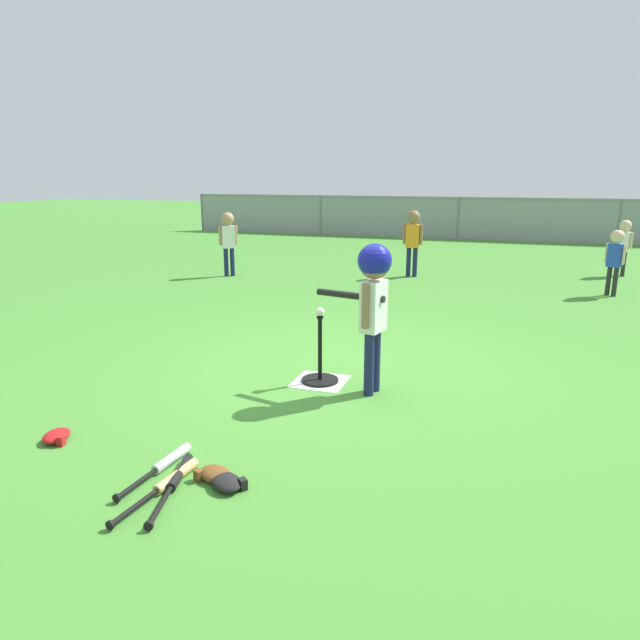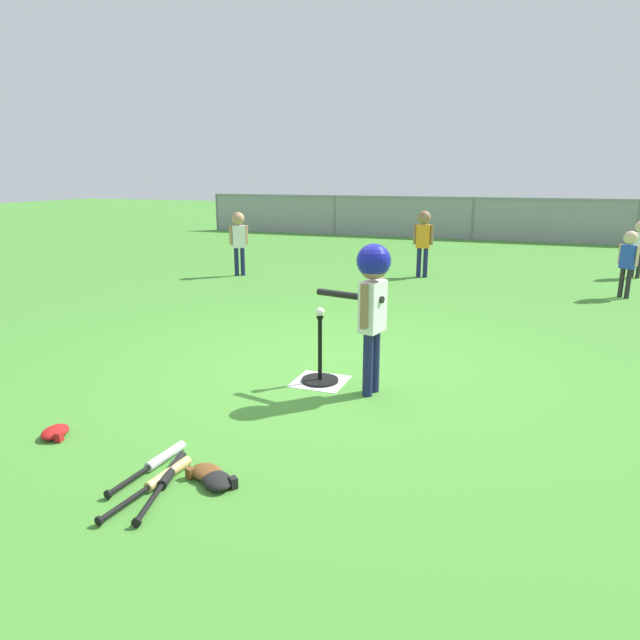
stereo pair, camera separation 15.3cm
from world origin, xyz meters
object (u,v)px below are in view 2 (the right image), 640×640
fielder_deep_center (423,235)px  spare_bat_black (168,476)px  glove_tossed_aside (218,481)px  baseball_on_tee (320,312)px  glove_by_plate (55,432)px  batter_child (372,289)px  fielder_deep_right (639,241)px  spare_bat_silver (158,461)px  batting_tee (320,372)px  glove_near_bats (206,472)px  spare_bat_wood (160,479)px  fielder_near_right (629,255)px  fielder_near_left (239,235)px

fielder_deep_center → spare_bat_black: bearing=-90.8°
fielder_deep_center → glove_tossed_aside: 7.30m
baseball_on_tee → glove_by_plate: bearing=-128.9°
batter_child → fielder_deep_right: bearing=67.2°
baseball_on_tee → fielder_deep_right: fielder_deep_right is taller
spare_bat_silver → batting_tee: bearing=76.2°
batting_tee → glove_near_bats: bearing=-92.2°
spare_bat_wood → glove_by_plate: 1.07m
batting_tee → fielder_near_right: bearing=58.5°
fielder_near_right → glove_by_plate: bearing=-123.5°
batting_tee → glove_tossed_aside: size_ratio=2.15×
fielder_near_left → glove_near_bats: fielder_near_left is taller
fielder_deep_right → spare_bat_black: size_ratio=1.38×
fielder_near_left → fielder_deep_center: (3.05, 0.97, 0.02)m
spare_bat_black → glove_tossed_aside: glove_tossed_aside is taller
glove_by_plate → spare_bat_silver: bearing=-5.1°
fielder_deep_center → baseball_on_tee: bearing=-88.4°
fielder_deep_right → fielder_near_left: bearing=-161.4°
batter_child → glove_by_plate: 2.50m
baseball_on_tee → glove_near_bats: (-0.07, -1.74, -0.59)m
batter_child → spare_bat_black: (-0.73, -1.74, -0.84)m
spare_bat_black → fielder_near_left: bearing=114.9°
baseball_on_tee → fielder_deep_center: fielder_deep_center is taller
spare_bat_black → glove_near_bats: (0.19, 0.11, 0.01)m
fielder_near_left → glove_near_bats: bearing=-63.3°
spare_bat_silver → baseball_on_tee: bearing=76.2°
glove_tossed_aside → fielder_near_right: bearing=66.4°
fielder_near_left → glove_by_plate: size_ratio=4.47×
fielder_near_left → spare_bat_wood: fielder_near_left is taller
baseball_on_tee → glove_tossed_aside: size_ratio=0.27×
glove_by_plate → spare_bat_wood: bearing=-14.1°
baseball_on_tee → fielder_near_left: bearing=125.4°
fielder_deep_right → spare_bat_silver: (-3.75, -8.40, -0.60)m
fielder_near_left → fielder_deep_right: size_ratio=1.14×
batting_tee → fielder_near_left: bearing=125.4°
fielder_deep_center → spare_bat_wood: fielder_deep_center is taller
fielder_near_right → fielder_near_left: bearing=-177.4°
batter_child → fielder_near_right: (2.44, 4.87, -0.25)m
fielder_deep_right → baseball_on_tee: bearing=-116.4°
batting_tee → glove_by_plate: batting_tee is taller
batter_child → fielder_near_left: batter_child is taller
glove_near_bats → glove_tossed_aside: 0.13m
fielder_deep_center → fielder_near_right: (3.07, -0.70, -0.12)m
batter_child → spare_bat_silver: batter_child is taller
fielder_near_right → fielder_deep_center: bearing=167.2°
glove_by_plate → fielder_near_right: bearing=56.5°
baseball_on_tee → fielder_deep_center: size_ratio=0.06×
fielder_near_right → glove_tossed_aside: size_ratio=3.56×
batting_tee → glove_tossed_aside: 1.80m
fielder_near_right → glove_near_bats: (-2.98, -6.50, -0.59)m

